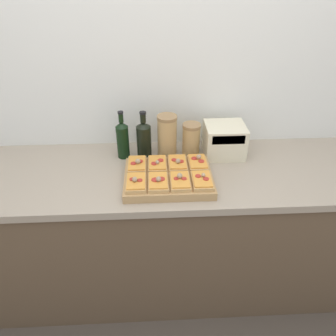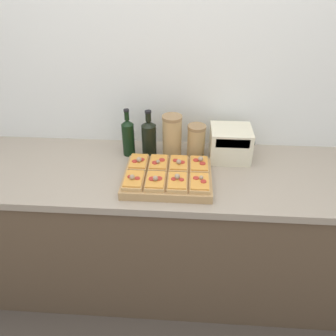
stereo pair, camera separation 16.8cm
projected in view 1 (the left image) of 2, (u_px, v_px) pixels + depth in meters
name	position (u px, v px, depth m)	size (l,w,h in m)	color
ground_plane	(167.00, 320.00, 1.99)	(12.00, 12.00, 0.00)	#4C4238
wall_back	(161.00, 83.00, 1.87)	(6.00, 0.06, 2.50)	silver
kitchen_counter	(165.00, 230.00, 2.01)	(2.63, 0.67, 0.88)	brown
cutting_board	(168.00, 178.00, 1.68)	(0.45, 0.34, 0.04)	tan
pizza_slice_back_left	(137.00, 164.00, 1.72)	(0.10, 0.15, 0.06)	tan
pizza_slice_back_midleft	(157.00, 164.00, 1.72)	(0.10, 0.15, 0.05)	tan
pizza_slice_back_midright	(178.00, 163.00, 1.73)	(0.10, 0.15, 0.05)	tan
pizza_slice_back_right	(198.00, 163.00, 1.73)	(0.10, 0.15, 0.05)	tan
pizza_slice_front_left	(136.00, 183.00, 1.58)	(0.10, 0.15, 0.05)	tan
pizza_slice_front_midleft	(158.00, 182.00, 1.59)	(0.10, 0.15, 0.05)	tan
pizza_slice_front_midright	(180.00, 181.00, 1.59)	(0.10, 0.15, 0.05)	tan
pizza_slice_front_right	(202.00, 180.00, 1.60)	(0.10, 0.15, 0.05)	tan
olive_oil_bottle	(123.00, 139.00, 1.83)	(0.07, 0.07, 0.28)	black
wine_bottle	(144.00, 139.00, 1.84)	(0.08, 0.08, 0.28)	black
grain_jar_tall	(167.00, 136.00, 1.84)	(0.11, 0.11, 0.25)	tan
grain_jar_short	(191.00, 140.00, 1.86)	(0.10, 0.10, 0.20)	tan
toaster_oven	(224.00, 140.00, 1.87)	(0.25, 0.20, 0.18)	beige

